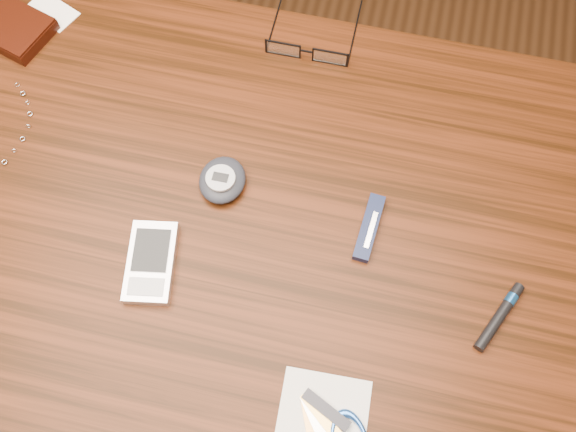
# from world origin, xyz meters

# --- Properties ---
(ground) EXTENTS (3.80, 3.80, 0.00)m
(ground) POSITION_xyz_m (0.00, 0.00, 0.00)
(ground) COLOR #472814
(ground) RESTS_ON ground
(desk) EXTENTS (1.00, 0.70, 0.75)m
(desk) POSITION_xyz_m (0.00, 0.00, 0.65)
(desk) COLOR #371608
(desk) RESTS_ON ground
(wallet_and_card) EXTENTS (0.14, 0.14, 0.02)m
(wallet_and_card) POSITION_xyz_m (-0.42, 0.22, 0.76)
(wallet_and_card) COLOR black
(wallet_and_card) RESTS_ON desk
(eyeglasses) EXTENTS (0.12, 0.13, 0.03)m
(eyeglasses) POSITION_xyz_m (0.00, 0.28, 0.76)
(eyeglasses) COLOR black
(eyeglasses) RESTS_ON desk
(pda_phone) EXTENTS (0.07, 0.11, 0.02)m
(pda_phone) POSITION_xyz_m (-0.12, -0.08, 0.76)
(pda_phone) COLOR silver
(pda_phone) RESTS_ON desk
(pedometer) EXTENTS (0.06, 0.07, 0.03)m
(pedometer) POSITION_xyz_m (-0.06, 0.05, 0.76)
(pedometer) COLOR black
(pedometer) RESTS_ON desk
(pocket_knife) EXTENTS (0.03, 0.09, 0.01)m
(pocket_knife) POSITION_xyz_m (0.14, 0.03, 0.76)
(pocket_knife) COLOR #0E1234
(pocket_knife) RESTS_ON desk
(black_blue_pen) EXTENTS (0.05, 0.09, 0.01)m
(black_blue_pen) POSITION_xyz_m (0.31, -0.05, 0.76)
(black_blue_pen) COLOR black
(black_blue_pen) RESTS_ON desk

